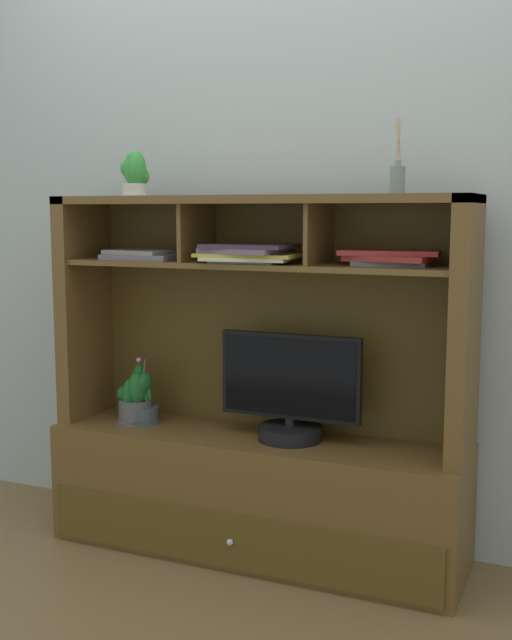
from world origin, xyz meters
TOP-DOWN VIEW (x-y plane):
  - floor_plane at (0.00, 0.00)m, footprint 6.00×6.00m
  - back_wall at (0.00, 0.25)m, footprint 6.00×0.02m
  - media_console at (0.00, 0.01)m, footprint 1.57×0.46m
  - tv_monitor at (0.14, -0.02)m, footprint 0.53×0.23m
  - potted_orchid at (-0.48, -0.02)m, footprint 0.14×0.14m
  - potted_fern at (-0.51, -0.02)m, footprint 0.15×0.15m
  - magazine_stack_left at (-0.46, -0.03)m, footprint 0.30×0.21m
  - magazine_stack_centre at (-0.01, -0.05)m, footprint 0.37×0.26m
  - magazine_stack_right at (0.50, 0.01)m, footprint 0.35×0.20m
  - diffuser_bottle at (0.51, 0.02)m, footprint 0.05×0.05m
  - potted_succulent at (-0.51, -0.01)m, footprint 0.11×0.10m

SIDE VIEW (x-z plane):
  - floor_plane at x=0.00m, z-range -0.02..0.00m
  - media_console at x=0.00m, z-range -0.28..1.07m
  - potted_orchid at x=-0.48m, z-range 0.36..0.62m
  - potted_fern at x=-0.51m, z-range 0.44..0.67m
  - tv_monitor at x=0.14m, z-range 0.43..0.82m
  - magazine_stack_left at x=-0.46m, z-range 1.10..1.14m
  - magazine_stack_right at x=0.50m, z-range 1.11..1.16m
  - magazine_stack_centre at x=-0.01m, z-range 1.11..1.17m
  - diffuser_bottle at x=0.51m, z-range 1.27..1.52m
  - back_wall at x=0.00m, z-range 0.00..2.80m
  - potted_succulent at x=-0.51m, z-range 1.35..1.52m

